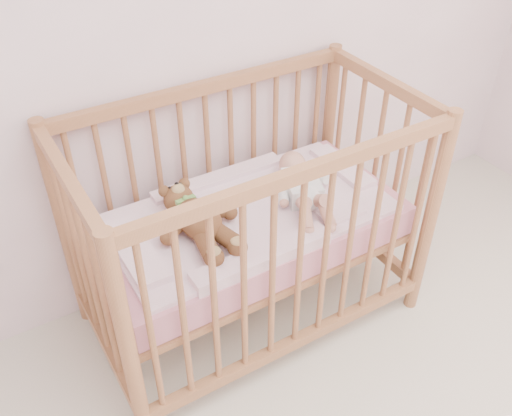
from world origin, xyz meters
TOP-DOWN VIEW (x-y plane):
  - crib at (0.09, 1.60)m, footprint 1.36×0.76m
  - mattress at (0.09, 1.60)m, footprint 1.22×0.62m
  - blanket at (0.09, 1.60)m, footprint 1.10×0.58m
  - baby at (0.32, 1.58)m, footprint 0.40×0.56m
  - teddy_bear at (-0.14, 1.58)m, footprint 0.36×0.50m

SIDE VIEW (x-z plane):
  - mattress at x=0.09m, z-range 0.42..0.55m
  - crib at x=0.09m, z-range 0.00..1.00m
  - blanket at x=0.09m, z-range 0.53..0.59m
  - baby at x=0.32m, z-range 0.57..0.70m
  - teddy_bear at x=-0.14m, z-range 0.58..0.71m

